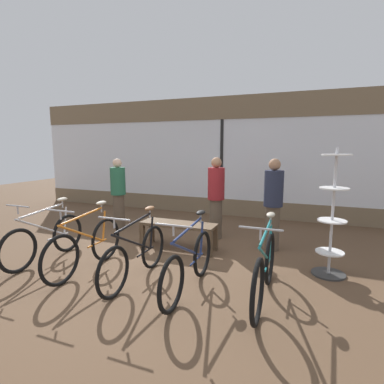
{
  "coord_description": "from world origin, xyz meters",
  "views": [
    {
      "loc": [
        2.23,
        -4.02,
        1.88
      ],
      "look_at": [
        0.0,
        1.67,
        0.95
      ],
      "focal_mm": 28.0,
      "sensor_mm": 36.0,
      "label": 1
    }
  ],
  "objects": [
    {
      "name": "bicycle_right",
      "position": [
        0.85,
        -0.58,
        0.37
      ],
      "size": [
        0.46,
        1.71,
        1.01
      ],
      "color": "black",
      "rests_on": "ground_plane"
    },
    {
      "name": "customer_mid_floor",
      "position": [
        1.66,
        1.44,
        0.88
      ],
      "size": [
        0.35,
        0.35,
        1.67
      ],
      "color": "brown",
      "rests_on": "ground_plane"
    },
    {
      "name": "bicycle_far_left",
      "position": [
        -1.76,
        -0.47,
        0.37
      ],
      "size": [
        0.46,
        1.68,
        1.02
      ],
      "color": "black",
      "rests_on": "ground_plane"
    },
    {
      "name": "bicycle_center",
      "position": [
        0.03,
        -0.57,
        0.38
      ],
      "size": [
        0.46,
        1.69,
        1.01
      ],
      "color": "black",
      "rests_on": "ground_plane"
    },
    {
      "name": "customer_by_window",
      "position": [
        -1.84,
        1.7,
        0.84
      ],
      "size": [
        0.39,
        0.39,
        1.61
      ],
      "color": "brown",
      "rests_on": "ground_plane"
    },
    {
      "name": "shop_back_wall",
      "position": [
        0.0,
        3.9,
        1.64
      ],
      "size": [
        12.0,
        0.08,
        3.2
      ],
      "color": "#7A664C",
      "rests_on": "ground_plane"
    },
    {
      "name": "bicycle_left",
      "position": [
        -0.85,
        -0.56,
        0.39
      ],
      "size": [
        0.46,
        1.7,
        1.04
      ],
      "color": "black",
      "rests_on": "ground_plane"
    },
    {
      "name": "bicycle_far_right",
      "position": [
        1.79,
        -0.48,
        0.4
      ],
      "size": [
        0.46,
        1.74,
        1.04
      ],
      "color": "black",
      "rests_on": "ground_plane"
    },
    {
      "name": "ground_plane",
      "position": [
        0.0,
        0.0,
        0.0
      ],
      "size": [
        24.0,
        24.0,
        0.0
      ],
      "primitive_type": "plane",
      "color": "brown"
    },
    {
      "name": "display_bench",
      "position": [
        0.05,
        0.85,
        0.4
      ],
      "size": [
        1.4,
        0.44,
        0.5
      ],
      "color": "brown",
      "rests_on": "ground_plane"
    },
    {
      "name": "customer_near_rack",
      "position": [
        0.49,
        1.75,
        0.88
      ],
      "size": [
        0.47,
        0.47,
        1.67
      ],
      "color": "brown",
      "rests_on": "ground_plane"
    },
    {
      "name": "accessory_rack",
      "position": [
        2.58,
        0.63,
        0.76
      ],
      "size": [
        0.48,
        0.48,
        1.87
      ],
      "color": "#333333",
      "rests_on": "ground_plane"
    }
  ]
}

